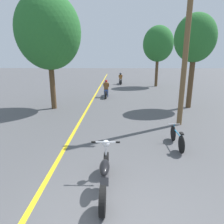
{
  "coord_description": "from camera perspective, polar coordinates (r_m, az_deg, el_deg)",
  "views": [
    {
      "loc": [
        0.14,
        -3.07,
        3.14
      ],
      "look_at": [
        -0.04,
        5.13,
        0.9
      ],
      "focal_mm": 32.0,
      "sensor_mm": 36.0,
      "label": 1
    }
  ],
  "objects": [
    {
      "name": "lane_stripe_center",
      "position": [
        16.6,
        -5.15,
        4.32
      ],
      "size": [
        0.14,
        48.0,
        0.01
      ],
      "primitive_type": "cube",
      "color": "yellow",
      "rests_on": "ground"
    },
    {
      "name": "utility_pole",
      "position": [
        9.81,
        20.51,
        18.02
      ],
      "size": [
        1.1,
        0.24,
        7.34
      ],
      "color": "brown",
      "rests_on": "ground"
    },
    {
      "name": "roadside_tree_right_near",
      "position": [
        13.64,
        22.64,
        18.69
      ],
      "size": [
        2.47,
        2.22,
        5.69
      ],
      "color": "#513A23",
      "rests_on": "ground"
    },
    {
      "name": "roadside_tree_right_far",
      "position": [
        23.22,
        13.06,
        18.39
      ],
      "size": [
        3.27,
        2.94,
        6.46
      ],
      "color": "#513A23",
      "rests_on": "ground"
    },
    {
      "name": "roadside_tree_left",
      "position": [
        13.03,
        -17.73,
        20.96
      ],
      "size": [
        3.79,
        3.41,
        6.78
      ],
      "color": "#513A23",
      "rests_on": "ground"
    },
    {
      "name": "motorcycle_foreground",
      "position": [
        5.04,
        -2.09,
        -17.2
      ],
      "size": [
        0.74,
        2.13,
        1.05
      ],
      "color": "black",
      "rests_on": "ground"
    },
    {
      "name": "motorcycle_rider_lead",
      "position": [
        16.48,
        -1.67,
        6.14
      ],
      "size": [
        0.5,
        2.14,
        1.41
      ],
      "color": "black",
      "rests_on": "ground"
    },
    {
      "name": "motorcycle_rider_far",
      "position": [
        24.67,
        2.45,
        9.19
      ],
      "size": [
        0.5,
        2.0,
        1.39
      ],
      "color": "black",
      "rests_on": "ground"
    },
    {
      "name": "bicycle_parked",
      "position": [
        7.65,
        18.1,
        -7.04
      ],
      "size": [
        0.44,
        1.64,
        0.72
      ],
      "color": "black",
      "rests_on": "ground"
    }
  ]
}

